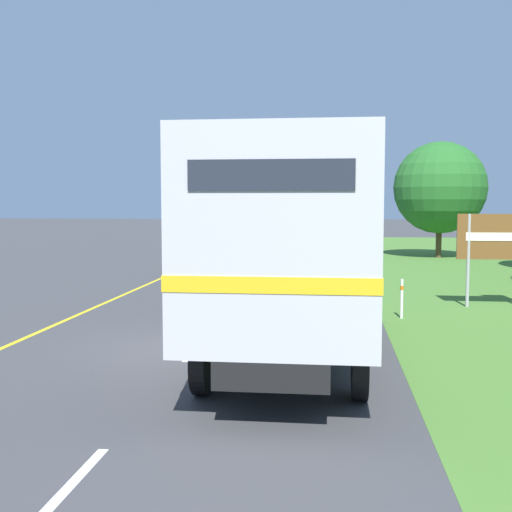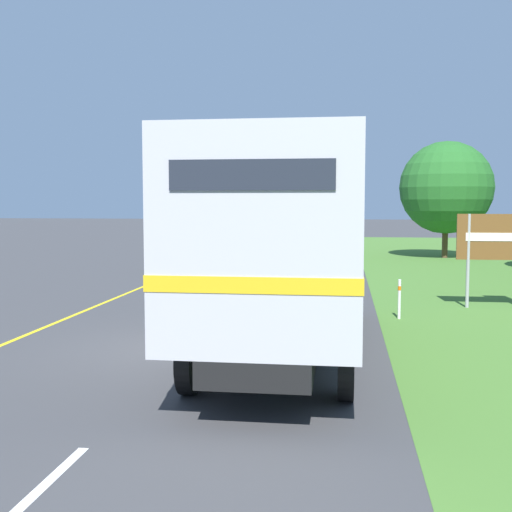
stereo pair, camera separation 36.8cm
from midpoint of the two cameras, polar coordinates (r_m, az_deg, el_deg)
ground_plane at (r=12.38m, az=-4.96°, el=-8.14°), size 200.00×200.00×0.00m
edge_line_yellow at (r=24.95m, az=-7.04°, el=-1.66°), size 0.12×57.91×0.01m
centre_dash_nearest at (r=6.63m, az=-18.07°, el=-20.00°), size 0.12×2.60×0.01m
centre_dash_near at (r=12.60m, az=-4.73°, el=-7.90°), size 0.12×2.60×0.01m
centre_dash_mid_a at (r=18.99m, az=-0.38°, el=-3.61°), size 0.12×2.60×0.01m
centre_dash_mid_b at (r=25.49m, az=1.75°, el=-1.49°), size 0.12×2.60×0.01m
centre_dash_far at (r=32.03m, az=3.01°, el=-0.22°), size 0.12×2.60×0.01m
centre_dash_farthest at (r=38.59m, az=3.84°, el=0.61°), size 0.12×2.60×0.01m
horse_trailer_truck at (r=11.50m, az=3.40°, el=1.29°), size 2.62×8.79×3.72m
lead_car_white at (r=25.99m, az=-1.81°, el=0.81°), size 1.80×4.44×1.97m
highway_sign at (r=17.93m, az=21.34°, el=1.34°), size 2.06×0.09×2.82m
roadside_tree_far at (r=33.78m, az=16.85°, el=5.84°), size 4.64×4.64×5.86m
delineator_post at (r=15.69m, az=13.28°, el=-3.65°), size 0.08×0.08×0.95m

